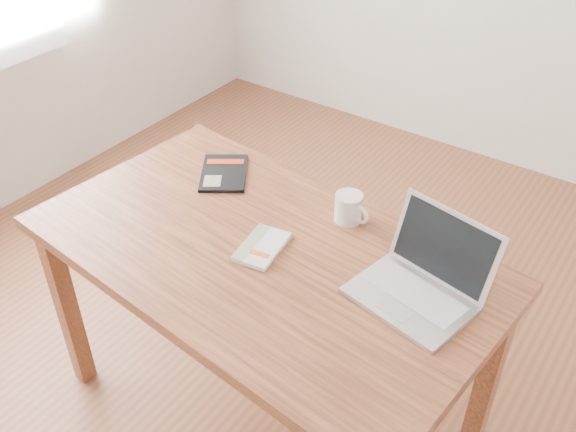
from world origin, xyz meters
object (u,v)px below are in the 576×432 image
Objects in this scene: coffee_mug at (349,207)px; laptop at (422,280)px; white_guidebook at (262,247)px; black_guidebook at (224,173)px; desk at (263,271)px.

laptop is at bearing -14.26° from coffee_mug.
laptop is at bearing 2.40° from white_guidebook.
laptop is (0.80, -0.15, 0.04)m from black_guidebook.
laptop is (0.46, 0.09, 0.13)m from desk.
desk is at bearing -157.32° from laptop.
black_guidebook is 0.76× the size of laptop.
desk is 11.84× the size of coffee_mug.
coffee_mug reaches higher than black_guidebook.
black_guidebook is at bearing -164.06° from coffee_mug.
laptop is at bearing 16.88° from desk.
white_guidebook is at bearing -156.85° from laptop.
laptop reaches higher than white_guidebook.
white_guidebook is 0.30m from coffee_mug.
desk is 4.06× the size of laptop.
black_guidebook is at bearing 150.48° from desk.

